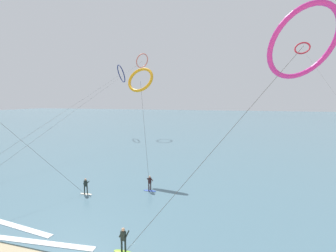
{
  "coord_description": "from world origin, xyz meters",
  "views": [
    {
      "loc": [
        7.19,
        -5.23,
        9.95
      ],
      "look_at": [
        0.0,
        21.05,
        6.77
      ],
      "focal_mm": 24.38,
      "sensor_mm": 36.0,
      "label": 1
    }
  ],
  "objects_px": {
    "surfer_ivory": "(86,187)",
    "kite_crimson": "(302,48)",
    "surfer_cobalt": "(150,184)",
    "kite_amber": "(140,80)",
    "kite_magenta": "(304,43)",
    "surfer_lime": "(123,242)",
    "kite_navy": "(121,74)",
    "kite_coral": "(142,61)"
  },
  "relations": [
    {
      "from": "kite_magenta",
      "to": "surfer_lime",
      "type": "bearing_deg",
      "value": -12.83
    },
    {
      "from": "kite_coral",
      "to": "kite_crimson",
      "type": "xyz_separation_m",
      "value": [
        39.76,
        -3.65,
        0.45
      ]
    },
    {
      "from": "surfer_lime",
      "to": "kite_magenta",
      "type": "height_order",
      "value": "kite_magenta"
    },
    {
      "from": "surfer_lime",
      "to": "surfer_cobalt",
      "type": "bearing_deg",
      "value": -71.13
    },
    {
      "from": "surfer_cobalt",
      "to": "kite_coral",
      "type": "bearing_deg",
      "value": -130.99
    },
    {
      "from": "kite_amber",
      "to": "kite_crimson",
      "type": "bearing_deg",
      "value": 57.45
    },
    {
      "from": "surfer_cobalt",
      "to": "kite_amber",
      "type": "xyz_separation_m",
      "value": [
        -3.66,
        6.78,
        11.77
      ]
    },
    {
      "from": "kite_magenta",
      "to": "kite_navy",
      "type": "xyz_separation_m",
      "value": [
        -33.68,
        43.31,
        3.82
      ]
    },
    {
      "from": "kite_amber",
      "to": "kite_magenta",
      "type": "xyz_separation_m",
      "value": [
        15.89,
        -13.66,
        0.65
      ]
    },
    {
      "from": "kite_crimson",
      "to": "surfer_cobalt",
      "type": "bearing_deg",
      "value": -103.16
    },
    {
      "from": "surfer_lime",
      "to": "kite_navy",
      "type": "bearing_deg",
      "value": -54.67
    },
    {
      "from": "kite_crimson",
      "to": "kite_amber",
      "type": "bearing_deg",
      "value": -112.93
    },
    {
      "from": "surfer_cobalt",
      "to": "kite_magenta",
      "type": "distance_m",
      "value": 18.74
    },
    {
      "from": "surfer_lime",
      "to": "kite_magenta",
      "type": "xyz_separation_m",
      "value": [
        10.45,
        3.02,
        12.42
      ]
    },
    {
      "from": "surfer_ivory",
      "to": "kite_navy",
      "type": "distance_m",
      "value": 44.92
    },
    {
      "from": "kite_amber",
      "to": "kite_navy",
      "type": "xyz_separation_m",
      "value": [
        -17.79,
        29.65,
        4.48
      ]
    },
    {
      "from": "kite_coral",
      "to": "surfer_ivory",
      "type": "bearing_deg",
      "value": 40.29
    },
    {
      "from": "kite_amber",
      "to": "kite_magenta",
      "type": "distance_m",
      "value": 20.97
    },
    {
      "from": "kite_crimson",
      "to": "kite_coral",
      "type": "bearing_deg",
      "value": -165.6
    },
    {
      "from": "kite_magenta",
      "to": "kite_amber",
      "type": "bearing_deg",
      "value": -69.63
    },
    {
      "from": "surfer_ivory",
      "to": "kite_navy",
      "type": "xyz_separation_m",
      "value": [
        -15.29,
        38.99,
        16.24
      ]
    },
    {
      "from": "surfer_ivory",
      "to": "kite_crimson",
      "type": "bearing_deg",
      "value": -3.66
    },
    {
      "from": "surfer_cobalt",
      "to": "kite_navy",
      "type": "bearing_deg",
      "value": -123.04
    },
    {
      "from": "surfer_cobalt",
      "to": "kite_crimson",
      "type": "xyz_separation_m",
      "value": [
        23.26,
        36.08,
        20.46
      ]
    },
    {
      "from": "kite_coral",
      "to": "kite_magenta",
      "type": "relative_size",
      "value": 3.13
    },
    {
      "from": "surfer_ivory",
      "to": "kite_amber",
      "type": "relative_size",
      "value": 0.12
    },
    {
      "from": "kite_amber",
      "to": "kite_navy",
      "type": "distance_m",
      "value": 34.86
    },
    {
      "from": "surfer_lime",
      "to": "kite_navy",
      "type": "height_order",
      "value": "kite_navy"
    },
    {
      "from": "surfer_cobalt",
      "to": "kite_navy",
      "type": "height_order",
      "value": "kite_navy"
    },
    {
      "from": "surfer_lime",
      "to": "kite_navy",
      "type": "relative_size",
      "value": 0.03
    },
    {
      "from": "kite_magenta",
      "to": "kite_crimson",
      "type": "height_order",
      "value": "kite_crimson"
    },
    {
      "from": "surfer_ivory",
      "to": "kite_magenta",
      "type": "height_order",
      "value": "kite_magenta"
    },
    {
      "from": "surfer_cobalt",
      "to": "kite_coral",
      "type": "distance_m",
      "value": 47.45
    },
    {
      "from": "kite_magenta",
      "to": "kite_navy",
      "type": "height_order",
      "value": "kite_navy"
    },
    {
      "from": "surfer_cobalt",
      "to": "kite_navy",
      "type": "distance_m",
      "value": 45.29
    },
    {
      "from": "kite_navy",
      "to": "surfer_ivory",
      "type": "bearing_deg",
      "value": 160.66
    },
    {
      "from": "kite_amber",
      "to": "kite_navy",
      "type": "height_order",
      "value": "kite_navy"
    },
    {
      "from": "kite_crimson",
      "to": "surfer_ivory",
      "type": "bearing_deg",
      "value": -107.64
    },
    {
      "from": "surfer_ivory",
      "to": "kite_crimson",
      "type": "xyz_separation_m",
      "value": [
        29.43,
        38.64,
        20.46
      ]
    },
    {
      "from": "surfer_lime",
      "to": "kite_amber",
      "type": "bearing_deg",
      "value": -63.23
    },
    {
      "from": "kite_coral",
      "to": "kite_amber",
      "type": "bearing_deg",
      "value": 47.84
    },
    {
      "from": "surfer_cobalt",
      "to": "kite_amber",
      "type": "bearing_deg",
      "value": -125.15
    }
  ]
}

